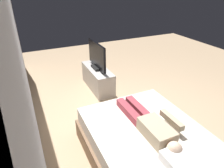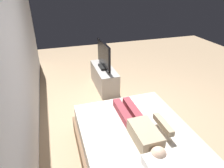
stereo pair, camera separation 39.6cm
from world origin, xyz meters
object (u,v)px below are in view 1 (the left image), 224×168
at_px(pillow, 186,166).
at_px(tv_stand, 98,78).
at_px(remote, 168,115).
at_px(tv, 97,56).
at_px(person, 151,125).
at_px(bed, 148,148).

relative_size(pillow, tv_stand, 0.44).
height_order(remote, tv, tv).
bearing_deg(tv_stand, person, 176.46).
xyz_separation_m(bed, pillow, (-0.63, 0.00, 0.34)).
bearing_deg(tv_stand, pillow, 176.61).
distance_m(person, tv, 2.28).
bearing_deg(tv, pillow, 176.61).
xyz_separation_m(pillow, person, (0.66, -0.03, 0.02)).
bearing_deg(pillow, tv_stand, -3.39).
distance_m(bed, tv_stand, 2.31).
relative_size(pillow, remote, 3.20).
bearing_deg(pillow, bed, 0.00).
distance_m(person, tv_stand, 2.31).
xyz_separation_m(remote, tv, (2.12, 0.26, 0.24)).
relative_size(bed, person, 1.51).
distance_m(person, remote, 0.44).
height_order(pillow, remote, pillow).
xyz_separation_m(bed, tv, (2.30, -0.17, 0.52)).
distance_m(bed, tv, 2.37).
xyz_separation_m(pillow, remote, (0.81, -0.44, -0.05)).
relative_size(bed, pillow, 3.97).
height_order(pillow, tv_stand, pillow).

